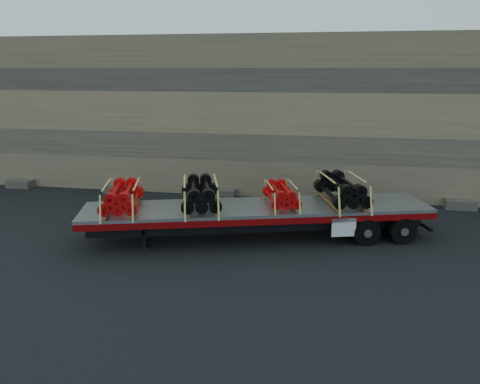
{
  "coord_description": "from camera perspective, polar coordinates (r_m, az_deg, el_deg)",
  "views": [
    {
      "loc": [
        1.42,
        -15.05,
        5.53
      ],
      "look_at": [
        -1.38,
        0.27,
        1.45
      ],
      "focal_mm": 35.0,
      "sensor_mm": 36.0,
      "label": 1
    }
  ],
  "objects": [
    {
      "name": "ground",
      "position": [
        16.1,
        4.67,
        -5.45
      ],
      "size": [
        120.0,
        120.0,
        0.0
      ],
      "primitive_type": "plane",
      "color": "black",
      "rests_on": "ground"
    },
    {
      "name": "rock_wall",
      "position": [
        21.69,
        6.63,
        9.22
      ],
      "size": [
        44.0,
        3.0,
        7.0
      ],
      "primitive_type": "cube",
      "color": "#7A6B54",
      "rests_on": "ground"
    },
    {
      "name": "trailer",
      "position": [
        15.73,
        2.07,
        -3.69
      ],
      "size": [
        11.61,
        5.39,
        1.15
      ],
      "primitive_type": null,
      "rotation": [
        0.0,
        0.0,
        0.29
      ],
      "color": "#A4A6AB",
      "rests_on": "ground"
    },
    {
      "name": "bundle_front",
      "position": [
        15.45,
        -14.18,
        -0.68
      ],
      "size": [
        1.76,
        2.53,
        0.82
      ],
      "primitive_type": null,
      "rotation": [
        0.0,
        0.0,
        0.29
      ],
      "color": "red",
      "rests_on": "trailer"
    },
    {
      "name": "bundle_midfront",
      "position": [
        15.29,
        -4.84,
        -0.34
      ],
      "size": [
        1.87,
        2.7,
        0.87
      ],
      "primitive_type": null,
      "rotation": [
        0.0,
        0.0,
        0.29
      ],
      "color": "black",
      "rests_on": "trailer"
    },
    {
      "name": "bundle_midrear",
      "position": [
        15.6,
        5.01,
        -0.39
      ],
      "size": [
        1.47,
        2.11,
        0.68
      ],
      "primitive_type": null,
      "rotation": [
        0.0,
        0.0,
        0.29
      ],
      "color": "red",
      "rests_on": "trailer"
    },
    {
      "name": "bundle_rear",
      "position": [
        16.1,
        12.25,
        0.17
      ],
      "size": [
        1.91,
        2.75,
        0.88
      ],
      "primitive_type": null,
      "rotation": [
        0.0,
        0.0,
        0.29
      ],
      "color": "black",
      "rests_on": "trailer"
    }
  ]
}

